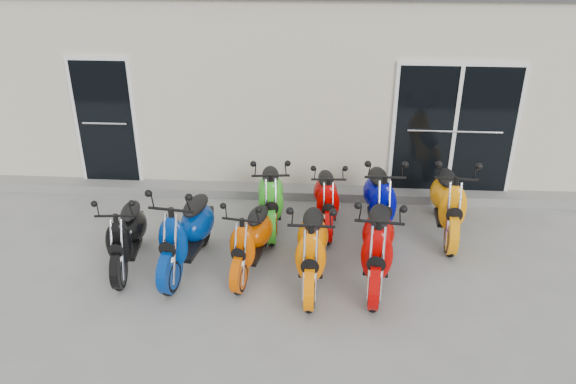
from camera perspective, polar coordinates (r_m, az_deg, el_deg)
name	(u,v)px	position (r m, az deg, el deg)	size (l,w,h in m)	color
ground	(285,259)	(7.90, -0.31, -6.80)	(80.00, 80.00, 0.00)	gray
building	(303,62)	(12.15, 1.56, 13.08)	(14.00, 6.00, 3.20)	beige
front_step	(294,192)	(9.62, 0.59, 0.02)	(14.00, 0.40, 0.15)	gray
door_left	(105,119)	(10.02, -18.06, 7.07)	(1.07, 0.08, 2.22)	black
door_right	(455,127)	(9.54, 16.58, 6.37)	(2.02, 0.08, 2.22)	black
scooter_front_black	(125,227)	(7.76, -16.19, -3.46)	(0.58, 1.60, 1.18)	black
scooter_front_blue	(186,223)	(7.51, -10.36, -3.16)	(0.66, 1.82, 1.34)	navy
scooter_front_orange_a	(251,232)	(7.38, -3.79, -4.03)	(0.58, 1.59, 1.17)	#D14D00
scooter_front_orange_b	(312,238)	(7.10, 2.44, -4.73)	(0.64, 1.76, 1.30)	#FF7500
scooter_front_red	(378,236)	(7.20, 9.15, -4.39)	(0.66, 1.82, 1.35)	#B60202
scooter_back_green	(271,189)	(8.45, -1.77, 0.33)	(0.62, 1.70, 1.26)	green
scooter_back_red	(327,191)	(8.48, 3.96, 0.07)	(0.57, 1.58, 1.17)	#B40000
scooter_back_blue	(380,191)	(8.39, 9.35, 0.07)	(0.65, 1.79, 1.33)	#000384
scooter_back_yellow	(449,193)	(8.53, 16.05, -0.10)	(0.66, 1.83, 1.35)	orange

